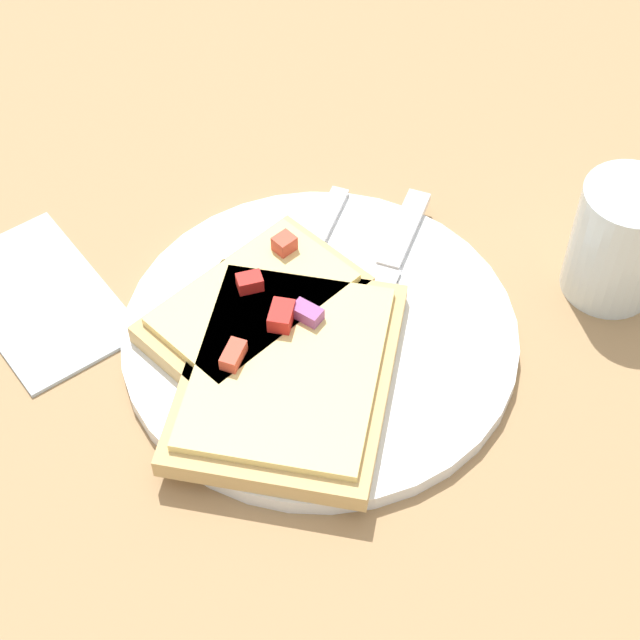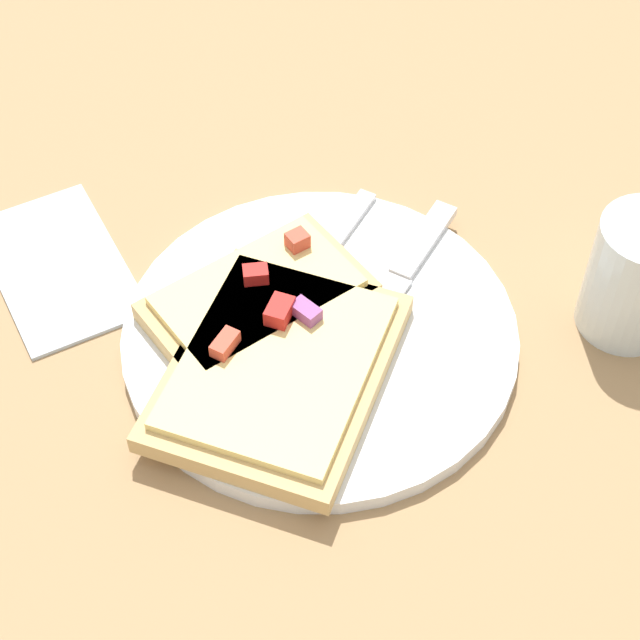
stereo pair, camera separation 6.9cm
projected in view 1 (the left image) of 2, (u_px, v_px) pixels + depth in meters
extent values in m
plane|color=#9E7A51|center=(320.00, 341.00, 0.71)|extent=(4.00, 4.00, 0.00)
cylinder|color=white|center=(320.00, 335.00, 0.70)|extent=(0.26, 0.26, 0.01)
cube|color=silver|center=(312.00, 250.00, 0.74)|extent=(0.08, 0.11, 0.01)
cube|color=silver|center=(266.00, 344.00, 0.69)|extent=(0.05, 0.06, 0.01)
cube|color=silver|center=(228.00, 385.00, 0.67)|extent=(0.02, 0.02, 0.00)
cube|color=silver|center=(238.00, 388.00, 0.66)|extent=(0.02, 0.02, 0.00)
cube|color=silver|center=(249.00, 391.00, 0.66)|extent=(0.02, 0.02, 0.00)
cube|color=silver|center=(260.00, 394.00, 0.66)|extent=(0.02, 0.02, 0.00)
cube|color=silver|center=(404.00, 230.00, 0.75)|extent=(0.06, 0.07, 0.01)
cube|color=silver|center=(358.00, 335.00, 0.69)|extent=(0.08, 0.12, 0.00)
cube|color=tan|center=(288.00, 375.00, 0.66)|extent=(0.20, 0.21, 0.01)
cube|color=#E5CC7A|center=(288.00, 366.00, 0.66)|extent=(0.18, 0.18, 0.01)
cube|color=#D14733|center=(237.00, 359.00, 0.65)|extent=(0.02, 0.02, 0.01)
cube|color=#934C8E|center=(305.00, 311.00, 0.67)|extent=(0.02, 0.02, 0.01)
cube|color=red|center=(281.00, 316.00, 0.67)|extent=(0.02, 0.02, 0.01)
cube|color=tan|center=(254.00, 309.00, 0.70)|extent=(0.10, 0.15, 0.01)
cube|color=#E5CC7A|center=(253.00, 299.00, 0.69)|extent=(0.09, 0.13, 0.01)
cube|color=red|center=(250.00, 282.00, 0.69)|extent=(0.02, 0.02, 0.01)
cube|color=#D14733|center=(284.00, 243.00, 0.71)|extent=(0.01, 0.01, 0.01)
sphere|color=tan|center=(207.00, 304.00, 0.70)|extent=(0.01, 0.01, 0.01)
sphere|color=tan|center=(287.00, 366.00, 0.67)|extent=(0.01, 0.01, 0.01)
sphere|color=tan|center=(346.00, 403.00, 0.65)|extent=(0.01, 0.01, 0.01)
sphere|color=#D9B162|center=(174.00, 307.00, 0.71)|extent=(0.01, 0.01, 0.01)
sphere|color=tan|center=(363.00, 338.00, 0.69)|extent=(0.01, 0.01, 0.01)
cylinder|color=silver|center=(619.00, 241.00, 0.70)|extent=(0.06, 0.06, 0.09)
cube|color=silver|center=(40.00, 297.00, 0.73)|extent=(0.14, 0.08, 0.01)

